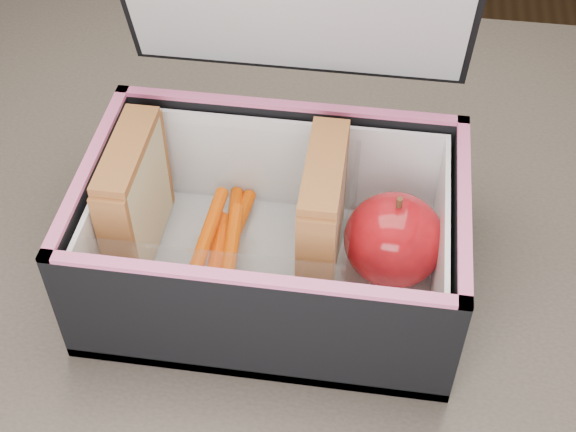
{
  "coord_description": "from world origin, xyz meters",
  "views": [
    {
      "loc": [
        -0.01,
        -0.4,
        1.24
      ],
      "look_at": [
        -0.07,
        0.0,
        0.81
      ],
      "focal_mm": 50.0,
      "sensor_mm": 36.0,
      "label": 1
    }
  ],
  "objects": [
    {
      "name": "kitchen_table",
      "position": [
        0.0,
        0.0,
        0.66
      ],
      "size": [
        1.2,
        0.8,
        0.75
      ],
      "color": "#63554D",
      "rests_on": "ground"
    },
    {
      "name": "lunch_bag",
      "position": [
        -0.08,
        -0.0,
        0.81
      ],
      "size": [
        0.27,
        0.24,
        0.27
      ],
      "color": "black",
      "rests_on": "kitchen_table"
    },
    {
      "name": "plastic_tub",
      "position": [
        -0.11,
        0.0,
        0.8
      ],
      "size": [
        0.19,
        0.13,
        0.08
      ],
      "primitive_type": null,
      "color": "white",
      "rests_on": "lunch_bag"
    },
    {
      "name": "sandwich_left",
      "position": [
        -0.18,
        0.0,
        0.82
      ],
      "size": [
        0.03,
        0.09,
        0.1
      ],
      "color": "beige",
      "rests_on": "plastic_tub"
    },
    {
      "name": "sandwich_right",
      "position": [
        -0.04,
        0.0,
        0.82
      ],
      "size": [
        0.03,
        0.1,
        0.11
      ],
      "color": "beige",
      "rests_on": "plastic_tub"
    },
    {
      "name": "carrot_sticks",
      "position": [
        -0.11,
        -0.0,
        0.78
      ],
      "size": [
        0.04,
        0.14,
        0.03
      ],
      "color": "#EE4100",
      "rests_on": "plastic_tub"
    },
    {
      "name": "paper_napkin",
      "position": [
        0.01,
        0.0,
        0.77
      ],
      "size": [
        0.09,
        0.09,
        0.01
      ],
      "primitive_type": "cube",
      "rotation": [
        0.0,
        0.0,
        -0.13
      ],
      "color": "white",
      "rests_on": "lunch_bag"
    },
    {
      "name": "red_apple",
      "position": [
        0.01,
        0.0,
        0.81
      ],
      "size": [
        0.07,
        0.07,
        0.08
      ],
      "rotation": [
        0.0,
        0.0,
        -0.0
      ],
      "color": "maroon",
      "rests_on": "paper_napkin"
    }
  ]
}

